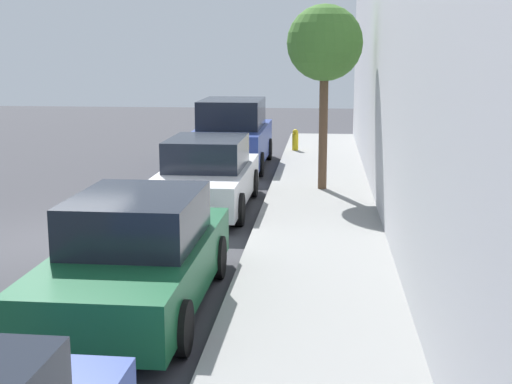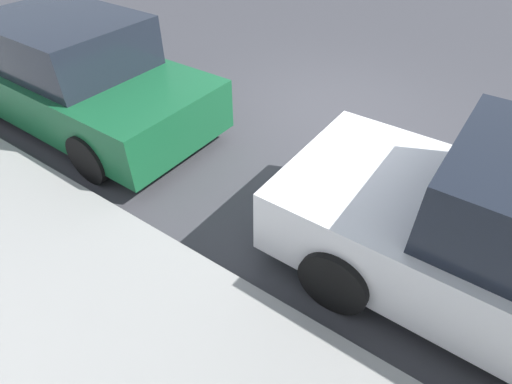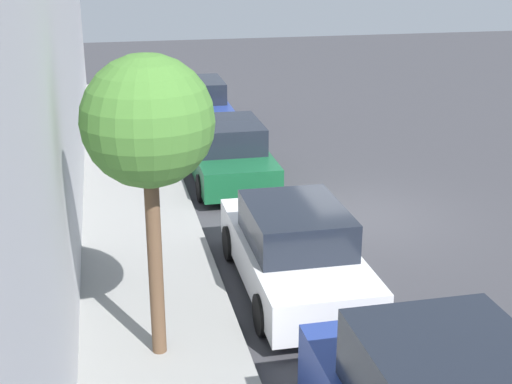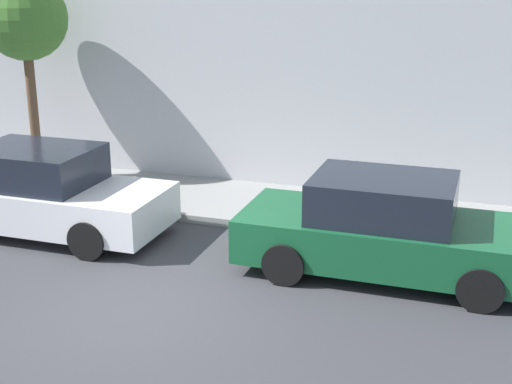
{
  "view_description": "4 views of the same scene",
  "coord_description": "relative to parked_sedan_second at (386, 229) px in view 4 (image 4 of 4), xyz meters",
  "views": [
    {
      "loc": [
        4.77,
        -11.89,
        3.4
      ],
      "look_at": [
        3.64,
        0.0,
        1.0
      ],
      "focal_mm": 50.0,
      "sensor_mm": 36.0,
      "label": 1
    },
    {
      "loc": [
        5.3,
        2.25,
        3.18
      ],
      "look_at": [
        3.22,
        0.8,
        1.0
      ],
      "focal_mm": 28.0,
      "sensor_mm": 36.0,
      "label": 2
    },
    {
      "loc": [
        5.3,
        13.78,
        5.73
      ],
      "look_at": [
        2.45,
        0.73,
        1.0
      ],
      "focal_mm": 50.0,
      "sensor_mm": 36.0,
      "label": 3
    },
    {
      "loc": [
        -7.89,
        -4.31,
        4.53
      ],
      "look_at": [
        2.69,
        -0.85,
        1.0
      ],
      "focal_mm": 50.0,
      "sensor_mm": 36.0,
      "label": 4
    }
  ],
  "objects": [
    {
      "name": "ground_plane",
      "position": [
        -2.35,
        3.04,
        -0.72
      ],
      "size": [
        60.0,
        60.0,
        0.0
      ],
      "primitive_type": "plane",
      "color": "#38383D"
    },
    {
      "name": "sidewalk",
      "position": [
        2.35,
        3.04,
        -0.65
      ],
      "size": [
        2.4,
        32.0,
        0.15
      ],
      "color": "gray",
      "rests_on": "ground_plane"
    },
    {
      "name": "parked_sedan_second",
      "position": [
        0.0,
        0.0,
        0.0
      ],
      "size": [
        1.92,
        4.52,
        1.54
      ],
      "color": "#14512D",
      "rests_on": "ground_plane"
    },
    {
      "name": "parked_sedan_third",
      "position": [
        -0.07,
        6.06,
        -0.0
      ],
      "size": [
        1.92,
        4.51,
        1.54
      ],
      "color": "silver",
      "rests_on": "ground_plane"
    },
    {
      "name": "street_tree",
      "position": [
        2.41,
        7.83,
        2.77
      ],
      "size": [
        1.74,
        1.74,
        4.26
      ],
      "color": "brown",
      "rests_on": "sidewalk"
    }
  ]
}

